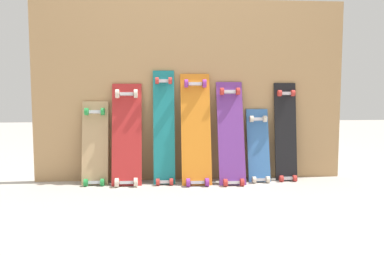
{
  "coord_description": "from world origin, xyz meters",
  "views": [
    {
      "loc": [
        -0.27,
        -3.35,
        0.77
      ],
      "look_at": [
        0.0,
        -0.07,
        0.45
      ],
      "focal_mm": 38.29,
      "sensor_mm": 36.0,
      "label": 1
    }
  ],
  "objects": [
    {
      "name": "skateboard_purple",
      "position": [
        0.32,
        -0.09,
        0.38
      ],
      "size": [
        0.21,
        0.31,
        0.89
      ],
      "color": "#6B338C",
      "rests_on": "ground"
    },
    {
      "name": "skateboard_orange",
      "position": [
        0.03,
        -0.08,
        0.41
      ],
      "size": [
        0.24,
        0.3,
        0.95
      ],
      "color": "orange",
      "rests_on": "ground"
    },
    {
      "name": "skateboard_black",
      "position": [
        0.79,
        -0.02,
        0.37
      ],
      "size": [
        0.18,
        0.19,
        0.88
      ],
      "color": "black",
      "rests_on": "ground"
    },
    {
      "name": "skateboard_red",
      "position": [
        -0.52,
        -0.07,
        0.37
      ],
      "size": [
        0.24,
        0.27,
        0.87
      ],
      "color": "#B22626",
      "rests_on": "ground"
    },
    {
      "name": "skateboard_natural",
      "position": [
        -0.78,
        -0.04,
        0.3
      ],
      "size": [
        0.21,
        0.21,
        0.73
      ],
      "color": "tan",
      "rests_on": "ground"
    },
    {
      "name": "plywood_wall_panel",
      "position": [
        0.0,
        0.07,
        0.75
      ],
      "size": [
        2.58,
        0.04,
        1.49
      ],
      "primitive_type": "cube",
      "color": "tan",
      "rests_on": "ground"
    },
    {
      "name": "skateboard_blue",
      "position": [
        0.56,
        -0.05,
        0.26
      ],
      "size": [
        0.18,
        0.22,
        0.66
      ],
      "color": "#386BAD",
      "rests_on": "ground"
    },
    {
      "name": "ground_plane",
      "position": [
        0.0,
        0.0,
        0.0
      ],
      "size": [
        12.0,
        12.0,
        0.0
      ],
      "primitive_type": "plane",
      "color": "#B2AAA0"
    },
    {
      "name": "skateboard_teal",
      "position": [
        -0.23,
        -0.05,
        0.42
      ],
      "size": [
        0.17,
        0.23,
        0.98
      ],
      "color": "#197A7F",
      "rests_on": "ground"
    }
  ]
}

